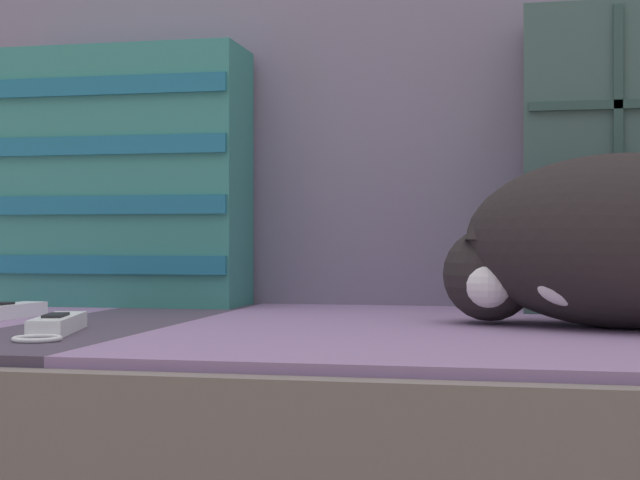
% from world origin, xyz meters
% --- Properties ---
extents(sofa_backrest, '(1.69, 0.14, 0.53)m').
position_xyz_m(sofa_backrest, '(0.00, 0.48, 0.68)').
color(sofa_backrest, slate).
rests_on(sofa_backrest, couch).
extents(throw_pillow_striped, '(0.37, 0.14, 0.39)m').
position_xyz_m(throw_pillow_striped, '(-0.29, 0.33, 0.61)').
color(throw_pillow_striped, '#337A70').
rests_on(throw_pillow_striped, couch).
extents(sleeping_cat, '(0.43, 0.28, 0.20)m').
position_xyz_m(sleeping_cat, '(0.41, 0.07, 0.51)').
color(sleeping_cat, black).
rests_on(sleeping_cat, couch).
extents(game_remote_near, '(0.09, 0.19, 0.02)m').
position_xyz_m(game_remote_near, '(-0.18, -0.11, 0.42)').
color(game_remote_near, white).
rests_on(game_remote_near, couch).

